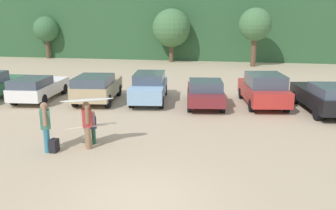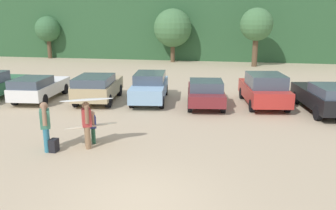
# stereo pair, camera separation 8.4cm
# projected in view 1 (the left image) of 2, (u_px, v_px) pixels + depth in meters

# --- Properties ---
(ground_plane) EXTENTS (120.00, 120.00, 0.00)m
(ground_plane) POSITION_uv_depth(u_px,v_px,m) (139.00, 200.00, 8.94)
(ground_plane) COLOR tan
(hillside_ridge) EXTENTS (108.00, 12.00, 8.43)m
(hillside_ridge) POSITION_uv_depth(u_px,v_px,m) (215.00, 19.00, 41.20)
(hillside_ridge) COLOR #2D5633
(hillside_ridge) RESTS_ON ground_plane
(tree_left) EXTENTS (2.74, 2.74, 4.58)m
(tree_left) POSITION_uv_depth(u_px,v_px,m) (46.00, 29.00, 38.37)
(tree_left) COLOR brown
(tree_left) RESTS_ON ground_plane
(tree_far_right) EXTENTS (3.82, 3.82, 5.34)m
(tree_far_right) POSITION_uv_depth(u_px,v_px,m) (171.00, 28.00, 35.23)
(tree_far_right) COLOR brown
(tree_far_right) RESTS_ON ground_plane
(tree_ridge_back) EXTENTS (2.99, 2.99, 5.34)m
(tree_ridge_back) POSITION_uv_depth(u_px,v_px,m) (255.00, 25.00, 31.94)
(tree_ridge_back) COLOR brown
(tree_ridge_back) RESTS_ON ground_plane
(parked_car_white) EXTENTS (2.15, 4.56, 1.39)m
(parked_car_white) POSITION_uv_depth(u_px,v_px,m) (38.00, 87.00, 19.42)
(parked_car_white) COLOR white
(parked_car_white) RESTS_ON ground_plane
(parked_car_tan) EXTENTS (2.41, 4.38, 1.52)m
(parked_car_tan) POSITION_uv_depth(u_px,v_px,m) (97.00, 87.00, 19.07)
(parked_car_tan) COLOR tan
(parked_car_tan) RESTS_ON ground_plane
(parked_car_sky_blue) EXTENTS (2.30, 4.79, 1.55)m
(parked_car_sky_blue) POSITION_uv_depth(u_px,v_px,m) (149.00, 87.00, 19.26)
(parked_car_sky_blue) COLOR #84ADD1
(parked_car_sky_blue) RESTS_ON ground_plane
(parked_car_maroon) EXTENTS (2.28, 4.23, 1.40)m
(parked_car_maroon) POSITION_uv_depth(u_px,v_px,m) (205.00, 92.00, 18.18)
(parked_car_maroon) COLOR maroon
(parked_car_maroon) RESTS_ON ground_plane
(parked_car_red) EXTENTS (2.54, 4.59, 1.71)m
(parked_car_red) POSITION_uv_depth(u_px,v_px,m) (263.00, 89.00, 18.30)
(parked_car_red) COLOR #B72D28
(parked_car_red) RESTS_ON ground_plane
(parked_car_black) EXTENTS (2.57, 4.86, 1.50)m
(parked_car_black) POSITION_uv_depth(u_px,v_px,m) (326.00, 97.00, 16.90)
(parked_car_black) COLOR black
(parked_car_black) RESTS_ON ground_plane
(person_adult) EXTENTS (0.47, 0.66, 1.68)m
(person_adult) POSITION_uv_depth(u_px,v_px,m) (87.00, 122.00, 12.32)
(person_adult) COLOR #8C6B4C
(person_adult) RESTS_ON ground_plane
(person_child) EXTENTS (0.34, 0.45, 1.21)m
(person_child) POSITION_uv_depth(u_px,v_px,m) (93.00, 125.00, 12.85)
(person_child) COLOR #26593F
(person_child) RESTS_ON ground_plane
(person_companion) EXTENTS (0.52, 0.80, 1.74)m
(person_companion) POSITION_uv_depth(u_px,v_px,m) (46.00, 124.00, 12.01)
(person_companion) COLOR teal
(person_companion) RESTS_ON ground_plane
(surfboard_white) EXTENTS (1.88, 1.29, 0.13)m
(surfboard_white) POSITION_uv_depth(u_px,v_px,m) (87.00, 100.00, 12.05)
(surfboard_white) COLOR white
(surfboard_cream) EXTENTS (1.90, 1.55, 0.17)m
(surfboard_cream) POSITION_uv_depth(u_px,v_px,m) (92.00, 126.00, 12.71)
(surfboard_cream) COLOR beige
(backpack_dropped) EXTENTS (0.24, 0.34, 0.45)m
(backpack_dropped) POSITION_uv_depth(u_px,v_px,m) (54.00, 146.00, 12.09)
(backpack_dropped) COLOR black
(backpack_dropped) RESTS_ON ground_plane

